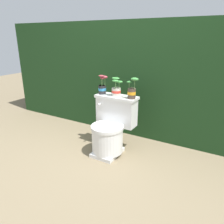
# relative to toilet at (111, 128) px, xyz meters

# --- Properties ---
(ground_plane) EXTENTS (12.00, 12.00, 0.00)m
(ground_plane) POSITION_rel_toilet_xyz_m (-0.03, -0.07, -0.31)
(ground_plane) COLOR #75664C
(hedge_backdrop) EXTENTS (4.32, 0.88, 1.52)m
(hedge_backdrop) POSITION_rel_toilet_xyz_m (-0.03, 0.98, 0.45)
(hedge_backdrop) COLOR #193819
(hedge_backdrop) RESTS_ON ground
(toilet) EXTENTS (0.50, 0.50, 0.66)m
(toilet) POSITION_rel_toilet_xyz_m (0.00, 0.00, 0.00)
(toilet) COLOR silver
(toilet) RESTS_ON ground
(potted_plant_left) EXTENTS (0.12, 0.09, 0.23)m
(potted_plant_left) POSITION_rel_toilet_xyz_m (-0.19, 0.12, 0.44)
(potted_plant_left) COLOR #262628
(potted_plant_left) RESTS_ON toilet
(potted_plant_midleft) EXTENTS (0.13, 0.12, 0.22)m
(potted_plant_midleft) POSITION_rel_toilet_xyz_m (-0.00, 0.13, 0.44)
(potted_plant_midleft) COLOR beige
(potted_plant_midleft) RESTS_ON toilet
(potted_plant_middle) EXTENTS (0.14, 0.09, 0.24)m
(potted_plant_middle) POSITION_rel_toilet_xyz_m (0.20, 0.11, 0.44)
(potted_plant_middle) COLOR #47382D
(potted_plant_middle) RESTS_ON toilet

